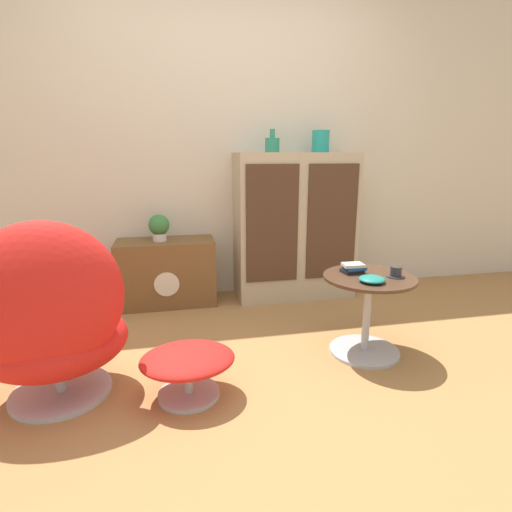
# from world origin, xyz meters

# --- Properties ---
(ground_plane) EXTENTS (12.00, 12.00, 0.00)m
(ground_plane) POSITION_xyz_m (0.00, 0.00, 0.00)
(ground_plane) COLOR #A87542
(wall_back) EXTENTS (6.40, 0.06, 2.60)m
(wall_back) POSITION_xyz_m (0.00, 1.61, 1.30)
(wall_back) COLOR beige
(wall_back) RESTS_ON ground_plane
(sideboard) EXTENTS (0.96, 0.41, 1.18)m
(sideboard) POSITION_xyz_m (0.57, 1.38, 0.59)
(sideboard) COLOR tan
(sideboard) RESTS_ON ground_plane
(tv_console) EXTENTS (0.75, 0.38, 0.51)m
(tv_console) POSITION_xyz_m (-0.48, 1.40, 0.26)
(tv_console) COLOR brown
(tv_console) RESTS_ON ground_plane
(egg_chair) EXTENTS (0.74, 0.69, 0.91)m
(egg_chair) POSITION_xyz_m (-0.99, 0.15, 0.41)
(egg_chair) COLOR #B7B7BC
(egg_chair) RESTS_ON ground_plane
(ottoman) EXTENTS (0.46, 0.39, 0.24)m
(ottoman) POSITION_xyz_m (-0.37, 0.06, 0.18)
(ottoman) COLOR #B7B7BC
(ottoman) RESTS_ON ground_plane
(coffee_table) EXTENTS (0.53, 0.53, 0.48)m
(coffee_table) POSITION_xyz_m (0.68, 0.29, 0.28)
(coffee_table) COLOR #B7B7BC
(coffee_table) RESTS_ON ground_plane
(vase_leftmost) EXTENTS (0.11, 0.11, 0.17)m
(vase_leftmost) POSITION_xyz_m (0.38, 1.38, 1.24)
(vase_leftmost) COLOR #2D8E6B
(vase_leftmost) RESTS_ON sideboard
(vase_inner_left) EXTENTS (0.14, 0.14, 0.17)m
(vase_inner_left) POSITION_xyz_m (0.77, 1.38, 1.26)
(vase_inner_left) COLOR teal
(vase_inner_left) RESTS_ON sideboard
(potted_plant) EXTENTS (0.16, 0.16, 0.20)m
(potted_plant) POSITION_xyz_m (-0.51, 1.40, 0.63)
(potted_plant) COLOR silver
(potted_plant) RESTS_ON tv_console
(teacup) EXTENTS (0.10, 0.10, 0.06)m
(teacup) POSITION_xyz_m (0.82, 0.25, 0.51)
(teacup) COLOR #2D2D33
(teacup) RESTS_ON coffee_table
(book_stack) EXTENTS (0.14, 0.11, 0.06)m
(book_stack) POSITION_xyz_m (0.62, 0.38, 0.51)
(book_stack) COLOR black
(book_stack) RESTS_ON coffee_table
(bowl) EXTENTS (0.14, 0.14, 0.04)m
(bowl) POSITION_xyz_m (0.64, 0.18, 0.50)
(bowl) COLOR #1E7A70
(bowl) RESTS_ON coffee_table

